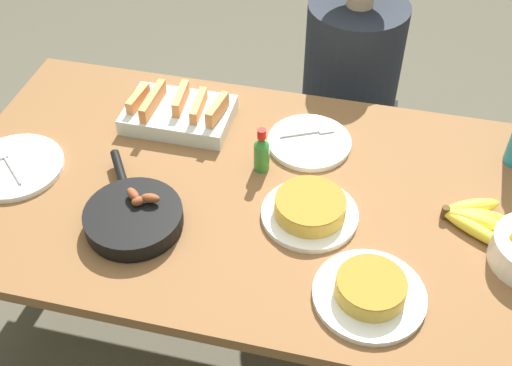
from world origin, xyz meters
name	(u,v)px	position (x,y,z in m)	size (l,w,h in m)	color
ground_plane	(256,337)	(0.00, 0.00, 0.00)	(14.00, 14.00, 0.00)	#565142
dining_table	(256,214)	(0.00, 0.00, 0.62)	(1.65, 0.91, 0.71)	brown
banana_bunch	(474,218)	(0.56, 0.01, 0.73)	(0.19, 0.19, 0.04)	yellow
melon_tray	(179,113)	(-0.29, 0.23, 0.74)	(0.31, 0.20, 0.10)	silver
skillet	(134,217)	(-0.27, -0.19, 0.73)	(0.27, 0.34, 0.08)	black
frittata_plate_center	(370,291)	(0.33, -0.27, 0.73)	(0.26, 0.26, 0.06)	white
frittata_plate_side	(310,209)	(0.15, -0.06, 0.73)	(0.25, 0.25, 0.06)	white
empty_plate_near_front	(15,167)	(-0.66, -0.07, 0.71)	(0.26, 0.26, 0.02)	white
empty_plate_far_left	(309,142)	(0.10, 0.22, 0.71)	(0.24, 0.24, 0.02)	white
hot_sauce_bottle	(262,152)	(-0.01, 0.09, 0.77)	(0.04, 0.04, 0.14)	#337F2D
person_figure	(347,109)	(0.17, 0.73, 0.46)	(0.37, 0.37, 1.13)	black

